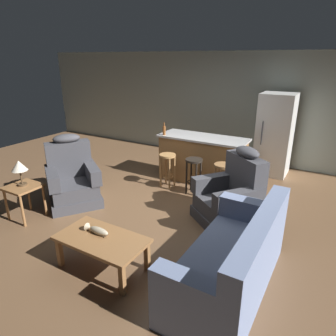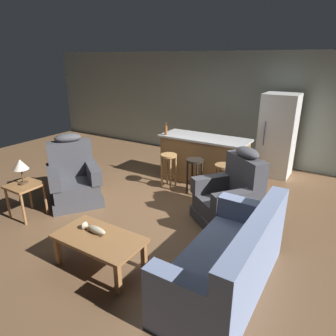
{
  "view_description": "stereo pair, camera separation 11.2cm",
  "coord_description": "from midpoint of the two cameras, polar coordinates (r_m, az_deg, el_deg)",
  "views": [
    {
      "loc": [
        2.35,
        -4.06,
        2.45
      ],
      "look_at": [
        0.03,
        -0.1,
        0.75
      ],
      "focal_mm": 32.0,
      "sensor_mm": 36.0,
      "label": 1
    },
    {
      "loc": [
        2.45,
        -4.0,
        2.45
      ],
      "look_at": [
        0.03,
        -0.1,
        0.75
      ],
      "focal_mm": 32.0,
      "sensor_mm": 36.0,
      "label": 2
    }
  ],
  "objects": [
    {
      "name": "bar_stool_left",
      "position": [
        5.89,
        0.7,
        0.68
      ],
      "size": [
        0.32,
        0.32,
        0.68
      ],
      "color": "#A87A47",
      "rests_on": "ground_plane"
    },
    {
      "name": "couch",
      "position": [
        3.51,
        12.61,
        -17.16
      ],
      "size": [
        0.85,
        1.9,
        0.94
      ],
      "rotation": [
        0.0,
        0.0,
        3.14
      ],
      "color": "#707FA3",
      "rests_on": "ground_plane"
    },
    {
      "name": "coffee_table",
      "position": [
        3.81,
        -12.14,
        -13.42
      ],
      "size": [
        1.1,
        0.6,
        0.42
      ],
      "color": "olive",
      "rests_on": "ground_plane"
    },
    {
      "name": "refrigerator",
      "position": [
        6.88,
        20.55,
        5.83
      ],
      "size": [
        0.7,
        0.69,
        1.76
      ],
      "color": "white",
      "rests_on": "ground_plane"
    },
    {
      "name": "bar_stool_right",
      "position": [
        5.43,
        11.06,
        -1.45
      ],
      "size": [
        0.32,
        0.32,
        0.68
      ],
      "color": "olive",
      "rests_on": "ground_plane"
    },
    {
      "name": "end_table",
      "position": [
        5.28,
        -25.05,
        -3.84
      ],
      "size": [
        0.48,
        0.48,
        0.56
      ],
      "color": "olive",
      "rests_on": "ground_plane"
    },
    {
      "name": "bottle_tall_green",
      "position": [
        6.18,
        0.11,
        7.21
      ],
      "size": [
        0.06,
        0.06,
        0.26
      ],
      "color": "brown",
      "rests_on": "kitchen_island"
    },
    {
      "name": "fish_figurine",
      "position": [
        3.85,
        -13.0,
        -11.33
      ],
      "size": [
        0.34,
        0.1,
        0.1
      ],
      "color": "#4C3823",
      "rests_on": "coffee_table"
    },
    {
      "name": "table_lamp",
      "position": [
        5.16,
        -25.73,
        0.41
      ],
      "size": [
        0.24,
        0.24,
        0.41
      ],
      "color": "#4C3823",
      "rests_on": "end_table"
    },
    {
      "name": "bar_stool_middle",
      "position": [
        5.63,
        5.67,
        -0.34
      ],
      "size": [
        0.32,
        0.32,
        0.68
      ],
      "color": "black",
      "rests_on": "ground_plane"
    },
    {
      "name": "recliner_near_lamp",
      "position": [
        5.56,
        -16.97,
        -1.98
      ],
      "size": [
        1.17,
        1.17,
        1.2
      ],
      "rotation": [
        0.0,
        0.0,
        -0.61
      ],
      "color": "#3D3D42",
      "rests_on": "ground_plane"
    },
    {
      "name": "recliner_near_island",
      "position": [
        4.74,
        12.6,
        -5.5
      ],
      "size": [
        1.18,
        1.18,
        1.2
      ],
      "rotation": [
        0.0,
        0.0,
        4.06
      ],
      "color": "#3D3D42",
      "rests_on": "ground_plane"
    },
    {
      "name": "ground_plane",
      "position": [
        5.29,
        0.87,
        -7.25
      ],
      "size": [
        12.0,
        12.0,
        0.0
      ],
      "color": "brown"
    },
    {
      "name": "kitchen_island",
      "position": [
        6.21,
        7.3,
        1.65
      ],
      "size": [
        1.8,
        0.7,
        0.95
      ],
      "color": "olive",
      "rests_on": "ground_plane"
    },
    {
      "name": "back_wall",
      "position": [
        7.64,
        13.29,
        11.13
      ],
      "size": [
        12.0,
        0.05,
        2.6
      ],
      "color": "#939E93",
      "rests_on": "ground_plane"
    }
  ]
}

